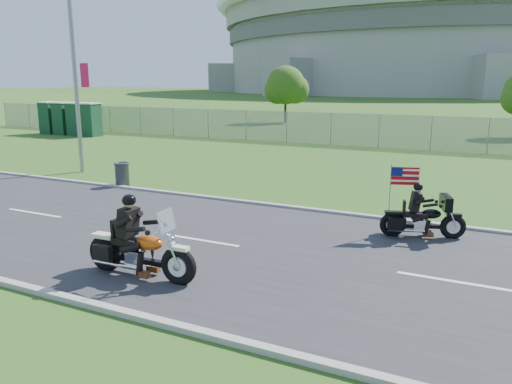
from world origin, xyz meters
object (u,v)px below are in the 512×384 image
at_px(porta_toilet_a, 91,120).
at_px(porta_toilet_b, 77,120).
at_px(porta_toilet_d, 49,118).
at_px(porta_toilet_c, 63,119).
at_px(motorcycle_follow, 423,219).
at_px(streetlight, 77,41).
at_px(trash_can, 122,175).
at_px(motorcycle_lead, 139,252).

height_order(porta_toilet_a, porta_toilet_b, same).
bearing_deg(porta_toilet_d, porta_toilet_c, 0.00).
bearing_deg(motorcycle_follow, streetlight, 148.73).
bearing_deg(porta_toilet_a, trash_can, -42.68).
height_order(porta_toilet_d, motorcycle_follow, porta_toilet_d).
bearing_deg(porta_toilet_a, motorcycle_follow, -29.65).
bearing_deg(motorcycle_follow, porta_toilet_b, 133.36).
relative_size(motorcycle_lead, motorcycle_follow, 1.25).
bearing_deg(motorcycle_follow, porta_toilet_a, 132.04).
relative_size(porta_toilet_a, trash_can, 2.53).
bearing_deg(trash_can, porta_toilet_c, 142.55).
distance_m(porta_toilet_a, porta_toilet_d, 4.20).
bearing_deg(streetlight, porta_toilet_a, 132.91).
xyz_separation_m(streetlight, trash_can, (3.71, -1.88, -5.19)).
bearing_deg(porta_toilet_a, porta_toilet_d, 180.00).
height_order(streetlight, porta_toilet_d, streetlight).
xyz_separation_m(motorcycle_lead, trash_can, (-6.39, 6.89, -0.11)).
xyz_separation_m(porta_toilet_d, motorcycle_lead, (24.32, -19.55, -0.59)).
height_order(porta_toilet_d, trash_can, porta_toilet_d).
height_order(porta_toilet_a, porta_toilet_d, same).
xyz_separation_m(porta_toilet_c, motorcycle_lead, (22.92, -19.55, -0.59)).
height_order(porta_toilet_b, porta_toilet_d, same).
distance_m(porta_toilet_c, motorcycle_lead, 30.13).
distance_m(porta_toilet_b, motorcycle_lead, 29.08).
xyz_separation_m(streetlight, porta_toilet_a, (-10.02, 10.78, -4.49)).
bearing_deg(motorcycle_lead, porta_toilet_d, 139.26).
distance_m(porta_toilet_b, porta_toilet_c, 1.40).
distance_m(streetlight, trash_can, 6.65).
distance_m(porta_toilet_a, motorcycle_lead, 28.06).
height_order(porta_toilet_d, motorcycle_lead, porta_toilet_d).
distance_m(porta_toilet_a, trash_can, 18.69).
xyz_separation_m(porta_toilet_a, motorcycle_follow, (24.99, -14.22, -0.65)).
height_order(porta_toilet_b, porta_toilet_c, same).
relative_size(porta_toilet_a, porta_toilet_b, 1.00).
relative_size(porta_toilet_d, motorcycle_follow, 1.09).
bearing_deg(streetlight, porta_toilet_c, 139.94).
height_order(porta_toilet_a, motorcycle_follow, porta_toilet_a).
relative_size(streetlight, porta_toilet_d, 4.35).
bearing_deg(porta_toilet_c, streetlight, -40.06).
distance_m(porta_toilet_c, trash_can, 20.84).
bearing_deg(porta_toilet_c, porta_toilet_d, 180.00).
bearing_deg(porta_toilet_d, motorcycle_follow, -25.98).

